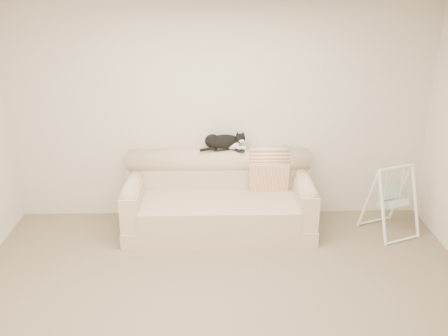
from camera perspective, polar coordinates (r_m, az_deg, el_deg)
name	(u,v)px	position (r m, az deg, el deg)	size (l,w,h in m)	color
ground_plane	(224,310)	(4.73, 0.04, -15.97)	(5.00, 5.00, 0.00)	#736650
room_shell	(224,153)	(3.99, 0.04, 1.72)	(5.04, 4.04, 2.60)	beige
sofa	(219,200)	(5.93, -0.58, -3.70)	(2.20, 0.93, 0.90)	beige
remote_a	(221,149)	(5.93, -0.32, 2.15)	(0.19, 0.10, 0.03)	black
remote_b	(238,150)	(5.92, 1.58, 2.07)	(0.16, 0.15, 0.02)	black
tuxedo_cat	(224,141)	(5.91, -0.03, 3.05)	(0.56, 0.27, 0.22)	black
throw_blanket	(268,163)	(6.03, 5.05, 0.52)	(0.47, 0.38, 0.58)	#C45D1E
baby_swing	(391,199)	(6.11, 18.58, -3.42)	(0.67, 0.69, 0.84)	white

